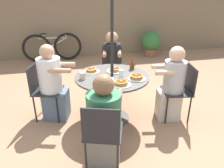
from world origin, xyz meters
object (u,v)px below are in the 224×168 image
(diner_east, at_px, (53,86))
(pancake_plate_b, at_px, (115,70))
(patio_chair_north, at_px, (112,66))
(patio_chair_west, at_px, (182,88))
(drinking_glass_a, at_px, (121,74))
(syrup_bottle, at_px, (132,65))
(coffee_cup, at_px, (83,75))
(potted_shrub, at_px, (151,42))
(patio_chair_east, at_px, (42,88))
(pancake_plate_e, at_px, (121,83))
(diner_south, at_px, (104,124))
(pancake_plate_c, at_px, (105,79))
(diner_west, at_px, (172,86))
(diner_north, at_px, (112,66))
(pancake_plate_d, at_px, (91,71))
(patio_chair_south, at_px, (102,132))
(patio_table, at_px, (112,85))
(pancake_plate_a, at_px, (136,77))
(bicycle, at_px, (53,47))

(diner_east, height_order, pancake_plate_b, diner_east)
(patio_chair_north, bearing_deg, patio_chair_west, 135.92)
(patio_chair_west, distance_m, drinking_glass_a, 0.99)
(syrup_bottle, relative_size, coffee_cup, 1.66)
(coffee_cup, xyz_separation_m, potted_shrub, (2.30, 3.13, -0.36))
(patio_chair_east, distance_m, coffee_cup, 0.73)
(patio_chair_west, bearing_deg, pancake_plate_e, 109.30)
(diner_south, height_order, syrup_bottle, diner_south)
(diner_south, relative_size, pancake_plate_c, 4.36)
(patio_chair_west, bearing_deg, diner_west, 90.00)
(patio_chair_west, bearing_deg, coffee_cup, 93.80)
(pancake_plate_c, bearing_deg, diner_north, 72.46)
(diner_north, relative_size, pancake_plate_d, 4.70)
(diner_south, bearing_deg, patio_chair_east, 141.48)
(diner_east, distance_m, patio_chair_south, 1.37)
(patio_table, bearing_deg, syrup_bottle, 29.92)
(diner_west, distance_m, coffee_cup, 1.36)
(diner_north, relative_size, diner_east, 1.01)
(patio_chair_west, xyz_separation_m, pancake_plate_a, (-0.74, -0.00, 0.25))
(patio_chair_north, bearing_deg, patio_table, 90.00)
(coffee_cup, bearing_deg, pancake_plate_b, 19.94)
(diner_west, relative_size, pancake_plate_b, 4.56)
(patio_chair_west, xyz_separation_m, syrup_bottle, (-0.68, 0.41, 0.29))
(drinking_glass_a, bearing_deg, pancake_plate_c, -171.48)
(pancake_plate_e, xyz_separation_m, bicycle, (-1.04, 3.62, -0.37))
(patio_chair_north, height_order, bicycle, patio_chair_north)
(pancake_plate_d, bearing_deg, patio_chair_north, 58.59)
(diner_west, xyz_separation_m, pancake_plate_b, (-0.81, 0.33, 0.21))
(pancake_plate_a, xyz_separation_m, coffee_cup, (-0.75, 0.18, 0.02))
(diner_south, bearing_deg, bicycle, 117.56)
(pancake_plate_a, bearing_deg, pancake_plate_e, -149.63)
(patio_chair_west, bearing_deg, diner_east, 87.83)
(pancake_plate_b, bearing_deg, diner_north, 81.52)
(potted_shrub, bearing_deg, bicycle, 176.86)
(bicycle, bearing_deg, diner_west, -62.99)
(diner_north, relative_size, pancake_plate_a, 4.70)
(pancake_plate_d, relative_size, potted_shrub, 0.34)
(patio_chair_east, distance_m, patio_chair_west, 2.14)
(pancake_plate_d, distance_m, drinking_glass_a, 0.51)
(patio_chair_east, distance_m, diner_south, 1.37)
(diner_east, relative_size, drinking_glass_a, 9.97)
(pancake_plate_c, distance_m, bicycle, 3.53)
(patio_table, relative_size, pancake_plate_a, 4.29)
(pancake_plate_a, relative_size, coffee_cup, 2.51)
(pancake_plate_b, bearing_deg, syrup_bottle, 9.66)
(pancake_plate_c, bearing_deg, patio_chair_west, -2.67)
(pancake_plate_a, bearing_deg, pancake_plate_b, 122.04)
(pancake_plate_a, distance_m, pancake_plate_c, 0.45)
(drinking_glass_a, bearing_deg, diner_south, -117.05)
(pancake_plate_a, relative_size, pancake_plate_e, 1.00)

